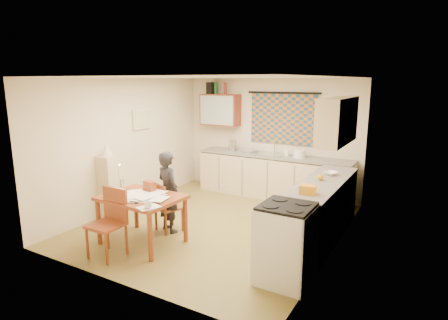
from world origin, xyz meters
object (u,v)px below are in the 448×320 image
Objects in this scene: counter_right at (315,216)px; stove at (286,244)px; person at (168,192)px; dining_table at (142,219)px; shelf_stand at (109,187)px; counter_back at (273,176)px; chair_far at (168,216)px.

counter_right is 1.25m from stove.
stove reaches higher than counter_right.
counter_right is at bearing -142.26° from person.
counter_right reaches higher than dining_table.
shelf_stand reaches higher than stove.
counter_back is 2.45× the size of person.
stove is 0.82× the size of dining_table.
stove is 2.32m from chair_far.
shelf_stand is at bearing -128.10° from counter_back.
counter_back is at bearing 77.95° from dining_table.
chair_far is 1.33m from shelf_stand.
dining_table is at bearing -179.07° from stove.
counter_right is 3.62m from shelf_stand.
chair_far is 0.42m from person.
counter_right is 3.59× the size of chair_far.
chair_far is 0.72× the size of shelf_stand.
person is at bearing -134.91° from chair_far.
stove reaches higher than dining_table.
chair_far is at bearing 166.61° from stove.
shelf_stand is (-1.30, -0.05, -0.10)m from person.
counter_back and counter_right have the same top height.
counter_back is 3.33× the size of stove.
counter_back is 4.01× the size of chair_far.
counter_back reaches higher than dining_table.
counter_back is 2.87× the size of shelf_stand.
chair_far is at bearing -106.58° from counter_back.
stove reaches higher than counter_back.
stove is at bearing -173.45° from person.
person is 1.31m from shelf_stand.
person is at bearing 87.07° from dining_table.
stove is 0.74× the size of person.
counter_right is 2.37m from chair_far.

